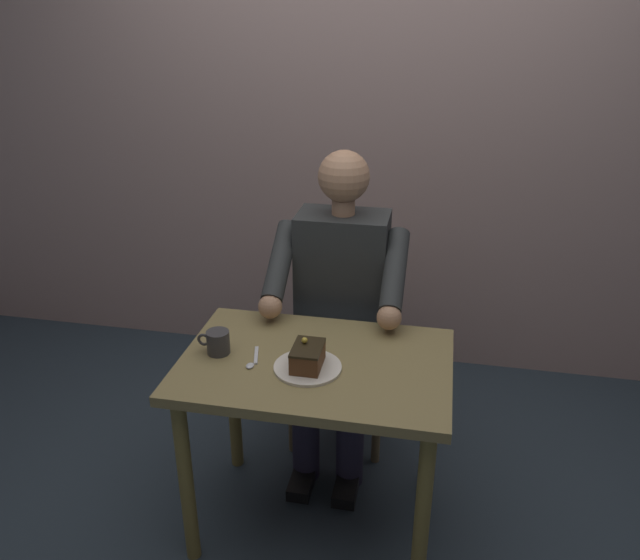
{
  "coord_description": "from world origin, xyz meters",
  "views": [
    {
      "loc": [
        -0.37,
        1.76,
        1.81
      ],
      "look_at": [
        0.0,
        -0.1,
        0.95
      ],
      "focal_mm": 35.35,
      "sensor_mm": 36.0,
      "label": 1
    }
  ],
  "objects_px": {
    "chair": "(345,323)",
    "dessert_spoon": "(253,361)",
    "coffee_cup": "(218,342)",
    "dining_table": "(315,387)",
    "seated_person": "(339,307)",
    "cake_slice": "(308,356)"
  },
  "relations": [
    {
      "from": "dessert_spoon",
      "to": "cake_slice",
      "type": "bearing_deg",
      "value": 178.62
    },
    {
      "from": "seated_person",
      "to": "cake_slice",
      "type": "bearing_deg",
      "value": 88.4
    },
    {
      "from": "chair",
      "to": "cake_slice",
      "type": "height_order",
      "value": "chair"
    },
    {
      "from": "dining_table",
      "to": "seated_person",
      "type": "xyz_separation_m",
      "value": [
        0.0,
        -0.46,
        0.08
      ]
    },
    {
      "from": "dining_table",
      "to": "chair",
      "type": "relative_size",
      "value": 0.98
    },
    {
      "from": "cake_slice",
      "to": "dessert_spoon",
      "type": "bearing_deg",
      "value": -1.38
    },
    {
      "from": "dessert_spoon",
      "to": "coffee_cup",
      "type": "bearing_deg",
      "value": -14.66
    },
    {
      "from": "cake_slice",
      "to": "dining_table",
      "type": "bearing_deg",
      "value": -104.83
    },
    {
      "from": "seated_person",
      "to": "dessert_spoon",
      "type": "relative_size",
      "value": 9.03
    },
    {
      "from": "dining_table",
      "to": "chair",
      "type": "xyz_separation_m",
      "value": [
        0.0,
        -0.63,
        -0.09
      ]
    },
    {
      "from": "dining_table",
      "to": "cake_slice",
      "type": "bearing_deg",
      "value": 75.17
    },
    {
      "from": "dining_table",
      "to": "seated_person",
      "type": "relative_size",
      "value": 0.7
    },
    {
      "from": "cake_slice",
      "to": "dessert_spoon",
      "type": "height_order",
      "value": "cake_slice"
    },
    {
      "from": "dining_table",
      "to": "cake_slice",
      "type": "xyz_separation_m",
      "value": [
        0.01,
        0.05,
        0.15
      ]
    },
    {
      "from": "seated_person",
      "to": "dessert_spoon",
      "type": "height_order",
      "value": "seated_person"
    },
    {
      "from": "dining_table",
      "to": "dessert_spoon",
      "type": "bearing_deg",
      "value": 13.9
    },
    {
      "from": "chair",
      "to": "coffee_cup",
      "type": "xyz_separation_m",
      "value": [
        0.33,
        0.65,
        0.24
      ]
    },
    {
      "from": "coffee_cup",
      "to": "dessert_spoon",
      "type": "relative_size",
      "value": 0.8
    },
    {
      "from": "cake_slice",
      "to": "dessert_spoon",
      "type": "xyz_separation_m",
      "value": [
        0.19,
        -0.0,
        -0.04
      ]
    },
    {
      "from": "chair",
      "to": "dessert_spoon",
      "type": "xyz_separation_m",
      "value": [
        0.2,
        0.68,
        0.2
      ]
    },
    {
      "from": "seated_person",
      "to": "coffee_cup",
      "type": "relative_size",
      "value": 11.35
    },
    {
      "from": "dining_table",
      "to": "chair",
      "type": "height_order",
      "value": "chair"
    }
  ]
}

